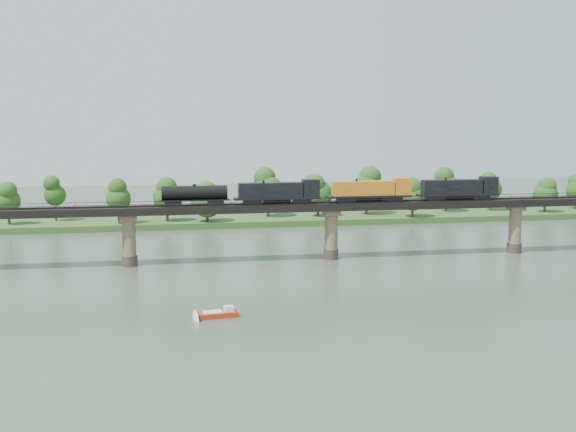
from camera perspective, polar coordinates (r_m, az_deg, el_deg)
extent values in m
plane|color=#364436|center=(118.74, 6.80, -6.16)|extent=(400.00, 400.00, 0.00)
cube|color=#2E5120|center=(200.03, -0.25, -0.15)|extent=(300.00, 24.00, 1.60)
cylinder|color=#473A2D|center=(143.02, -12.40, -3.47)|extent=(3.00, 3.00, 2.00)
cylinder|color=#887059|center=(142.22, -12.45, -1.70)|extent=(2.60, 2.60, 9.00)
cube|color=#887059|center=(141.63, -12.50, -0.10)|extent=(3.20, 3.20, 1.00)
cylinder|color=#473A2D|center=(146.81, 3.42, -3.01)|extent=(3.00, 3.00, 2.00)
cylinder|color=#887059|center=(146.03, 3.43, -1.28)|extent=(2.60, 2.60, 9.00)
cube|color=#887059|center=(145.45, 3.45, 0.28)|extent=(3.20, 3.20, 1.00)
cylinder|color=#473A2D|center=(160.79, 17.43, -2.41)|extent=(3.00, 3.00, 2.00)
cylinder|color=#887059|center=(160.08, 17.50, -0.82)|extent=(2.60, 2.60, 9.00)
cube|color=#887059|center=(159.55, 17.56, 0.60)|extent=(3.20, 3.20, 1.00)
cube|color=black|center=(145.30, 3.45, 0.77)|extent=(220.00, 5.00, 1.50)
cube|color=black|center=(144.47, 3.52, 1.06)|extent=(220.00, 0.12, 0.16)
cube|color=black|center=(145.92, 3.38, 1.13)|extent=(220.00, 0.12, 0.16)
cube|color=black|center=(142.81, 3.68, 1.23)|extent=(220.00, 0.10, 0.10)
cube|color=black|center=(147.44, 3.24, 1.44)|extent=(220.00, 0.10, 0.10)
cube|color=black|center=(142.85, 3.68, 1.09)|extent=(0.08, 0.08, 0.70)
cube|color=black|center=(147.48, 3.24, 1.30)|extent=(0.08, 0.08, 0.70)
cylinder|color=#382619|center=(195.49, -21.18, -0.15)|extent=(0.70, 0.70, 3.27)
sphere|color=#1C4714|center=(194.97, -21.25, 1.12)|extent=(6.20, 6.20, 6.20)
sphere|color=#1C4714|center=(194.70, -21.29, 1.92)|extent=(4.65, 4.65, 4.65)
cylinder|color=#382619|center=(197.87, -17.87, 0.16)|extent=(0.70, 0.70, 3.71)
sphere|color=#1C4714|center=(197.30, -17.93, 1.58)|extent=(5.67, 5.67, 5.67)
sphere|color=#1C4714|center=(197.01, -17.97, 2.48)|extent=(4.25, 4.25, 4.25)
cylinder|color=#382619|center=(188.51, -13.21, -0.07)|extent=(0.70, 0.70, 3.51)
sphere|color=#1C4714|center=(187.94, -13.26, 1.35)|extent=(6.31, 6.31, 6.31)
sphere|color=#1C4714|center=(187.64, -13.29, 2.23)|extent=(4.73, 4.73, 4.73)
cylinder|color=#382619|center=(190.72, -9.51, 0.10)|extent=(0.70, 0.70, 3.34)
sphere|color=#1C4714|center=(190.18, -9.54, 1.43)|extent=(7.18, 7.18, 7.18)
sphere|color=#1C4714|center=(189.90, -9.56, 2.27)|extent=(5.39, 5.39, 5.39)
cylinder|color=#382619|center=(188.45, -6.39, -0.01)|extent=(0.70, 0.70, 2.83)
sphere|color=#1C4714|center=(187.98, -6.41, 1.12)|extent=(8.26, 8.26, 8.26)
sphere|color=#1C4714|center=(187.72, -6.42, 1.84)|extent=(6.19, 6.19, 6.19)
cylinder|color=#382619|center=(196.59, -1.58, 0.52)|extent=(0.70, 0.70, 3.96)
sphere|color=#1C4714|center=(195.99, -1.59, 2.06)|extent=(8.07, 8.07, 8.07)
sphere|color=#1C4714|center=(195.68, -1.59, 3.02)|extent=(6.05, 6.05, 6.05)
cylinder|color=#382619|center=(197.58, 2.38, 0.46)|extent=(0.70, 0.70, 3.27)
sphere|color=#1C4714|center=(197.07, 2.39, 1.71)|extent=(8.03, 8.03, 8.03)
sphere|color=#1C4714|center=(196.80, 2.39, 2.50)|extent=(6.02, 6.02, 6.02)
cylinder|color=#382619|center=(202.15, 6.22, 0.68)|extent=(0.70, 0.70, 3.92)
sphere|color=#1C4714|center=(201.57, 6.24, 2.15)|extent=(8.29, 8.29, 8.29)
sphere|color=#1C4714|center=(201.27, 6.26, 3.08)|extent=(6.21, 6.21, 6.21)
cylinder|color=#382619|center=(199.02, 9.81, 0.37)|extent=(0.70, 0.70, 3.02)
sphere|color=#1C4714|center=(198.55, 9.83, 1.52)|extent=(7.74, 7.74, 7.74)
sphere|color=#1C4714|center=(198.29, 9.85, 2.24)|extent=(5.80, 5.80, 5.80)
cylinder|color=#382619|center=(211.75, 12.38, 0.85)|extent=(0.70, 0.70, 3.80)
sphere|color=#1C4714|center=(211.21, 12.42, 2.21)|extent=(7.47, 7.47, 7.47)
sphere|color=#1C4714|center=(210.94, 12.45, 3.07)|extent=(5.60, 5.60, 5.60)
cylinder|color=#382619|center=(217.55, 15.69, 0.87)|extent=(0.70, 0.70, 3.38)
sphere|color=#1C4714|center=(217.07, 15.73, 2.05)|extent=(6.23, 6.23, 6.23)
sphere|color=#1C4714|center=(216.82, 15.76, 2.79)|extent=(4.67, 4.67, 4.67)
cylinder|color=#382619|center=(218.86, 19.62, 0.66)|extent=(0.70, 0.70, 2.77)
sphere|color=#1C4714|center=(218.46, 19.67, 1.62)|extent=(7.04, 7.04, 7.04)
sphere|color=#1C4714|center=(218.24, 19.70, 2.23)|extent=(5.28, 5.28, 5.28)
cube|color=black|center=(155.65, 14.93, 1.45)|extent=(3.61, 2.17, 0.99)
cube|color=black|center=(151.74, 11.52, 1.40)|extent=(3.61, 2.17, 0.99)
cube|color=black|center=(153.56, 13.25, 1.66)|extent=(17.16, 2.71, 0.45)
cube|color=black|center=(152.87, 12.80, 2.28)|extent=(12.64, 2.44, 2.89)
cube|color=black|center=(156.17, 15.56, 2.40)|extent=(3.25, 2.71, 3.43)
cylinder|color=black|center=(153.61, 13.25, 1.48)|extent=(5.42, 1.26, 1.26)
cube|color=black|center=(148.66, 8.28, 1.34)|extent=(3.61, 2.17, 0.99)
cube|color=black|center=(145.85, 4.57, 1.28)|extent=(3.61, 2.17, 0.99)
cube|color=black|center=(147.11, 6.45, 1.56)|extent=(17.16, 2.71, 0.45)
cube|color=orange|center=(146.56, 5.95, 2.20)|extent=(12.64, 2.44, 2.89)
cube|color=orange|center=(148.97, 8.96, 2.34)|extent=(3.25, 2.71, 3.43)
cylinder|color=black|center=(147.17, 6.44, 1.36)|extent=(5.42, 1.26, 1.26)
cube|color=black|center=(143.85, 1.09, 1.21)|extent=(3.61, 2.17, 0.99)
cube|color=black|center=(142.28, -2.84, 1.13)|extent=(3.61, 2.17, 0.99)
cube|color=black|center=(142.91, -0.87, 1.42)|extent=(17.16, 2.71, 0.45)
cube|color=black|center=(142.52, -1.41, 2.08)|extent=(12.64, 2.44, 2.89)
cube|color=black|center=(143.93, 1.80, 2.24)|extent=(3.25, 2.71, 3.43)
cylinder|color=black|center=(142.96, -0.87, 1.22)|extent=(5.42, 1.26, 1.26)
cube|color=black|center=(141.56, -5.75, 1.06)|extent=(3.16, 1.99, 0.99)
cube|color=black|center=(141.19, -9.04, 0.99)|extent=(3.16, 1.99, 0.99)
cube|color=black|center=(141.25, -7.39, 1.26)|extent=(13.55, 2.17, 0.27)
cylinder|color=black|center=(141.09, -7.40, 1.84)|extent=(12.64, 2.71, 2.71)
cylinder|color=black|center=(140.95, -7.41, 2.43)|extent=(0.63, 0.63, 0.45)
cube|color=#AB2F13|center=(105.16, -5.51, -7.76)|extent=(5.72, 2.77, 0.77)
cube|color=white|center=(104.85, -5.98, -7.57)|extent=(2.85, 2.02, 0.27)
cube|color=white|center=(105.29, -4.69, -7.30)|extent=(1.50, 1.50, 0.77)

